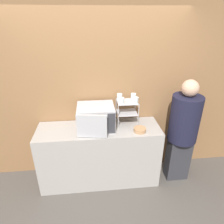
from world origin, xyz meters
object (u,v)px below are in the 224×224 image
at_px(glass_front_right, 136,100).
at_px(person, 183,129).
at_px(glass_back_right, 133,96).
at_px(glass_back_left, 120,97).
at_px(dish_rack, 127,108).
at_px(glass_front_left, 121,101).
at_px(bowl, 140,130).
at_px(microwave, 96,118).

bearing_deg(glass_front_right, person, -9.48).
bearing_deg(glass_back_right, glass_back_left, 178.24).
distance_m(dish_rack, glass_back_right, 0.19).
relative_size(glass_back_right, person, 0.05).
xyz_separation_m(glass_front_left, bowl, (0.24, -0.18, -0.37)).
xyz_separation_m(glass_front_right, person, (0.70, -0.12, -0.43)).
xyz_separation_m(dish_rack, bowl, (0.14, -0.26, -0.23)).
bearing_deg(glass_front_right, dish_rack, 142.93).
relative_size(glass_back_right, glass_back_left, 1.00).
bearing_deg(glass_front_right, microwave, -177.77).
relative_size(microwave, glass_front_left, 5.90).
distance_m(glass_front_left, glass_back_right, 0.25).
bearing_deg(dish_rack, glass_front_left, -143.39).
bearing_deg(glass_back_right, bowl, -82.89).
height_order(glass_back_right, glass_back_left, same).
distance_m(glass_back_right, glass_back_left, 0.20).
distance_m(dish_rack, person, 0.87).
height_order(glass_front_left, glass_back_right, same).
height_order(dish_rack, bowl, dish_rack).
bearing_deg(person, glass_back_left, 163.24).
bearing_deg(dish_rack, glass_front_right, -37.07).
bearing_deg(glass_front_right, bowl, -77.32).
bearing_deg(person, dish_rack, 166.40).
bearing_deg(glass_back_left, person, -16.76).
relative_size(microwave, bowl, 2.97).
distance_m(dish_rack, glass_front_right, 0.19).
bearing_deg(glass_back_left, microwave, -153.71).
distance_m(glass_back_right, bowl, 0.50).
bearing_deg(person, glass_front_left, 172.32).
xyz_separation_m(glass_front_left, glass_front_right, (0.20, -0.00, 0.00)).
height_order(glass_back_left, person, person).
relative_size(glass_front_left, bowl, 0.50).
distance_m(microwave, dish_rack, 0.48).
bearing_deg(bowl, glass_front_right, 102.68).
height_order(microwave, glass_back_right, glass_back_right).
relative_size(glass_front_left, glass_back_left, 1.00).
relative_size(glass_front_left, glass_back_right, 1.00).
xyz_separation_m(glass_front_left, glass_back_right, (0.20, 0.14, 0.00)).
height_order(dish_rack, person, person).
bearing_deg(bowl, glass_front_left, 142.73).
bearing_deg(bowl, dish_rack, 119.12).
relative_size(dish_rack, glass_front_right, 4.08).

